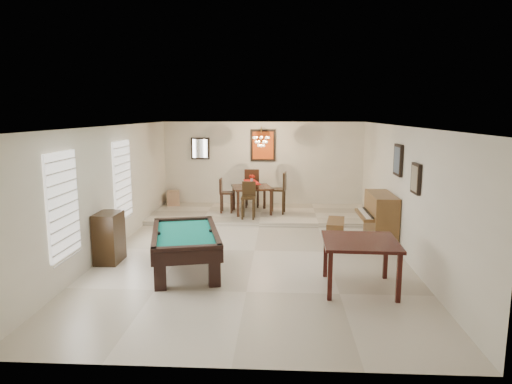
# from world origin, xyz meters

# --- Properties ---
(ground_plane) EXTENTS (6.00, 9.00, 0.02)m
(ground_plane) POSITION_xyz_m (0.00, 0.00, -0.01)
(ground_plane) COLOR beige
(wall_back) EXTENTS (6.00, 0.04, 2.60)m
(wall_back) POSITION_xyz_m (0.00, 4.50, 1.30)
(wall_back) COLOR silver
(wall_back) RESTS_ON ground_plane
(wall_front) EXTENTS (6.00, 0.04, 2.60)m
(wall_front) POSITION_xyz_m (0.00, -4.50, 1.30)
(wall_front) COLOR silver
(wall_front) RESTS_ON ground_plane
(wall_left) EXTENTS (0.04, 9.00, 2.60)m
(wall_left) POSITION_xyz_m (-3.00, 0.00, 1.30)
(wall_left) COLOR silver
(wall_left) RESTS_ON ground_plane
(wall_right) EXTENTS (0.04, 9.00, 2.60)m
(wall_right) POSITION_xyz_m (3.00, 0.00, 1.30)
(wall_right) COLOR silver
(wall_right) RESTS_ON ground_plane
(ceiling) EXTENTS (6.00, 9.00, 0.04)m
(ceiling) POSITION_xyz_m (0.00, 0.00, 2.60)
(ceiling) COLOR white
(ceiling) RESTS_ON wall_back
(dining_step) EXTENTS (6.00, 2.50, 0.12)m
(dining_step) POSITION_xyz_m (0.00, 3.25, 0.06)
(dining_step) COLOR beige
(dining_step) RESTS_ON ground_plane
(window_left_front) EXTENTS (0.06, 1.00, 1.70)m
(window_left_front) POSITION_xyz_m (-2.97, -2.20, 1.40)
(window_left_front) COLOR white
(window_left_front) RESTS_ON wall_left
(window_left_rear) EXTENTS (0.06, 1.00, 1.70)m
(window_left_rear) POSITION_xyz_m (-2.97, 0.60, 1.40)
(window_left_rear) COLOR white
(window_left_rear) RESTS_ON wall_left
(pool_table) EXTENTS (1.63, 2.34, 0.71)m
(pool_table) POSITION_xyz_m (-1.19, -1.29, 0.36)
(pool_table) COLOR black
(pool_table) RESTS_ON ground_plane
(square_table) EXTENTS (1.23, 1.23, 0.82)m
(square_table) POSITION_xyz_m (1.84, -2.00, 0.41)
(square_table) COLOR black
(square_table) RESTS_ON ground_plane
(upright_piano) EXTENTS (0.76, 1.35, 1.13)m
(upright_piano) POSITION_xyz_m (2.60, 0.63, 0.56)
(upright_piano) COLOR brown
(upright_piano) RESTS_ON ground_plane
(piano_bench) EXTENTS (0.50, 0.97, 0.52)m
(piano_bench) POSITION_xyz_m (1.76, 0.67, 0.26)
(piano_bench) COLOR brown
(piano_bench) RESTS_ON ground_plane
(apothecary_chest) EXTENTS (0.43, 0.65, 0.98)m
(apothecary_chest) POSITION_xyz_m (-2.76, -0.88, 0.49)
(apothecary_chest) COLOR black
(apothecary_chest) RESTS_ON ground_plane
(dining_table) EXTENTS (1.24, 1.24, 0.85)m
(dining_table) POSITION_xyz_m (-0.26, 3.18, 0.55)
(dining_table) COLOR black
(dining_table) RESTS_ON dining_step
(flower_vase) EXTENTS (0.16, 0.16, 0.21)m
(flower_vase) POSITION_xyz_m (-0.26, 3.18, 1.08)
(flower_vase) COLOR red
(flower_vase) RESTS_ON dining_table
(dining_chair_south) EXTENTS (0.37, 0.37, 0.96)m
(dining_chair_south) POSITION_xyz_m (-0.30, 2.44, 0.60)
(dining_chair_south) COLOR black
(dining_chair_south) RESTS_ON dining_step
(dining_chair_north) EXTENTS (0.42, 0.42, 1.14)m
(dining_chair_north) POSITION_xyz_m (-0.30, 3.98, 0.69)
(dining_chair_north) COLOR black
(dining_chair_north) RESTS_ON dining_step
(dining_chair_west) EXTENTS (0.36, 0.36, 0.95)m
(dining_chair_west) POSITION_xyz_m (-0.96, 3.17, 0.60)
(dining_chair_west) COLOR black
(dining_chair_west) RESTS_ON dining_step
(dining_chair_east) EXTENTS (0.47, 0.47, 1.14)m
(dining_chair_east) POSITION_xyz_m (0.46, 3.15, 0.69)
(dining_chair_east) COLOR black
(dining_chair_east) RESTS_ON dining_step
(corner_bench) EXTENTS (0.47, 0.54, 0.42)m
(corner_bench) POSITION_xyz_m (-2.70, 4.14, 0.33)
(corner_bench) COLOR tan
(corner_bench) RESTS_ON dining_step
(chandelier) EXTENTS (0.44, 0.44, 0.60)m
(chandelier) POSITION_xyz_m (0.00, 3.20, 2.20)
(chandelier) COLOR #FFE5B2
(chandelier) RESTS_ON ceiling
(back_painting) EXTENTS (0.75, 0.06, 0.95)m
(back_painting) POSITION_xyz_m (0.00, 4.46, 1.90)
(back_painting) COLOR #D84C14
(back_painting) RESTS_ON wall_back
(back_mirror) EXTENTS (0.55, 0.06, 0.65)m
(back_mirror) POSITION_xyz_m (-1.90, 4.46, 1.80)
(back_mirror) COLOR white
(back_mirror) RESTS_ON wall_back
(right_picture_upper) EXTENTS (0.06, 0.55, 0.65)m
(right_picture_upper) POSITION_xyz_m (2.96, 0.30, 1.90)
(right_picture_upper) COLOR slate
(right_picture_upper) RESTS_ON wall_right
(right_picture_lower) EXTENTS (0.06, 0.45, 0.55)m
(right_picture_lower) POSITION_xyz_m (2.96, -1.00, 1.70)
(right_picture_lower) COLOR gray
(right_picture_lower) RESTS_ON wall_right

